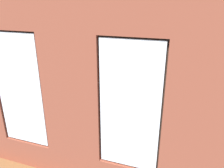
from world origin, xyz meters
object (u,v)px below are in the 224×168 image
tv_flatscreen (35,81)px  potted_plant_corner_near_left (202,79)px  coffee_table (109,104)px  potted_plant_between_couches (134,135)px  potted_plant_near_tv (30,108)px  table_plant_small (111,100)px  remote_silver (104,99)px  potted_plant_foreground_right (81,60)px  couch_by_window (74,139)px  papasan_chair (118,77)px  couch_left (197,125)px  potted_plant_mid_room_small (143,97)px  cup_ceramic (123,100)px  media_console (38,100)px  remote_black (93,101)px  potted_plant_by_left_couch (183,97)px  potted_plant_corner_far_left (209,158)px  potted_plant_beside_window_right (7,118)px  candle_jar (109,100)px

tv_flatscreen → potted_plant_corner_near_left: 5.51m
coffee_table → potted_plant_between_couches: size_ratio=1.34×
coffee_table → potted_plant_near_tv: (1.76, 1.24, 0.17)m
table_plant_small → potted_plant_between_couches: size_ratio=0.21×
table_plant_small → tv_flatscreen: 2.44m
potted_plant_corner_near_left → remote_silver: bearing=38.9°
coffee_table → potted_plant_foreground_right: (2.01, -2.26, 0.55)m
couch_by_window → papasan_chair: couch_by_window is taller
couch_left → potted_plant_mid_room_small: size_ratio=3.98×
couch_by_window → tv_flatscreen: 2.73m
cup_ceramic → media_console: size_ratio=0.09×
potted_plant_foreground_right → remote_black: bearing=123.7°
potted_plant_corner_near_left → potted_plant_by_left_couch: bearing=66.2°
cup_ceramic → potted_plant_corner_far_left: (-2.17, 2.05, 0.15)m
table_plant_small → potted_plant_beside_window_right: 2.69m
candle_jar → potted_plant_near_tv: (1.76, 1.24, 0.06)m
papasan_chair → potted_plant_between_couches: 4.22m
potted_plant_near_tv → potted_plant_by_left_couch: bearing=-148.6°
coffee_table → cup_ceramic: 0.43m
coffee_table → papasan_chair: bearing=-79.9°
table_plant_small → potted_plant_foreground_right: potted_plant_foreground_right is taller
table_plant_small → tv_flatscreen: bearing=2.4°
couch_left → table_plant_small: size_ratio=8.51×
potted_plant_corner_far_left → cup_ceramic: bearing=-43.3°
potted_plant_corner_far_left → potted_plant_between_couches: potted_plant_corner_far_left is taller
couch_by_window → candle_jar: couch_by_window is taller
potted_plant_mid_room_small → potted_plant_corner_near_left: size_ratio=0.44×
potted_plant_corner_near_left → candle_jar: bearing=42.1°
media_console → potted_plant_foreground_right: size_ratio=0.77×
papasan_chair → potted_plant_by_left_couch: 2.64m
couch_left → potted_plant_corner_far_left: size_ratio=1.46×
tv_flatscreen → potted_plant_corner_far_left: size_ratio=0.90×
media_console → potted_plant_foreground_right: 2.59m
candle_jar → potted_plant_near_tv: 2.16m
table_plant_small → potted_plant_corner_far_left: bearing=144.0°
remote_silver → potted_plant_beside_window_right: size_ratio=0.13×
potted_plant_by_left_couch → potted_plant_mid_room_small: bearing=8.9°
remote_black → potted_plant_by_left_couch: size_ratio=0.26×
papasan_chair → potted_plant_by_left_couch: papasan_chair is taller
cup_ceramic → papasan_chair: bearing=-68.9°
media_console → potted_plant_beside_window_right: bearing=103.5°
papasan_chair → couch_by_window: bearing=93.3°
media_console → potted_plant_foreground_right: potted_plant_foreground_right is taller
remote_black → remote_silver: 0.33m
coffee_table → potted_plant_corner_near_left: bearing=-137.9°
potted_plant_corner_near_left → potted_plant_foreground_right: 4.60m
remote_silver → potted_plant_between_couches: size_ratio=0.16×
potted_plant_corner_far_left → potted_plant_mid_room_small: 3.29m
candle_jar → potted_plant_by_left_couch: 2.28m
couch_by_window → remote_silver: bearing=-89.4°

